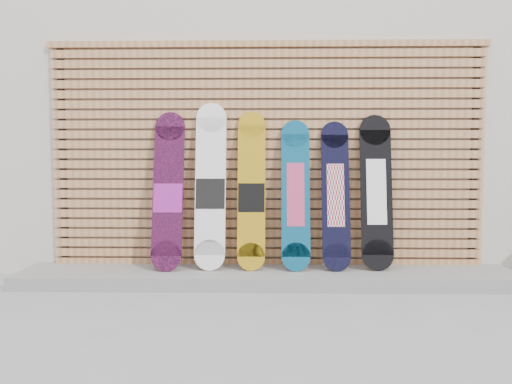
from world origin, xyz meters
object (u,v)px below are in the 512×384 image
snowboard_2 (251,191)px  snowboard_4 (336,195)px  snowboard_5 (376,192)px  snowboard_1 (210,187)px  snowboard_3 (296,194)px  snowboard_0 (168,191)px

snowboard_2 → snowboard_4: size_ratio=1.07×
snowboard_4 → snowboard_5: 0.39m
snowboard_1 → snowboard_4: size_ratio=1.13×
snowboard_4 → snowboard_5: (0.39, 0.02, 0.03)m
snowboard_2 → snowboard_5: 1.18m
snowboard_2 → snowboard_4: snowboard_2 is taller
snowboard_3 → snowboard_5: bearing=1.4°
snowboard_3 → snowboard_4: bearing=0.4°
snowboard_0 → snowboard_2: (0.79, 0.03, 0.00)m
snowboard_2 → snowboard_0: bearing=-178.1°
snowboard_2 → snowboard_4: (0.80, -0.01, -0.04)m
snowboard_1 → snowboard_5: 1.57m
snowboard_0 → snowboard_4: bearing=0.7°
snowboard_1 → snowboard_5: snowboard_1 is taller
snowboard_3 → snowboard_5: 0.76m
snowboard_1 → snowboard_4: snowboard_1 is taller
snowboard_3 → snowboard_1: bearing=179.5°
snowboard_1 → snowboard_3: 0.81m
snowboard_3 → snowboard_5: (0.76, 0.02, 0.03)m
snowboard_0 → snowboard_2: snowboard_2 is taller
snowboard_2 → snowboard_5: snowboard_2 is taller
snowboard_0 → snowboard_4: size_ratio=1.07×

